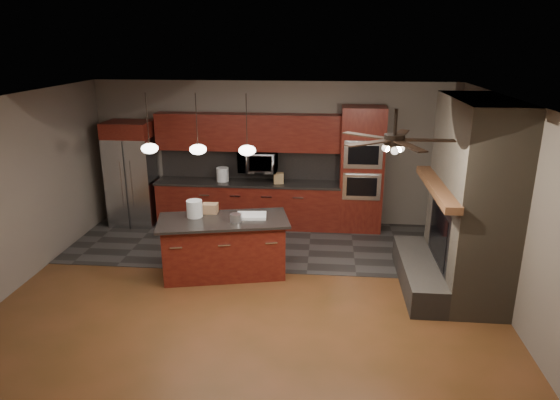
# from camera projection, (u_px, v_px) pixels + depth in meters

# --- Properties ---
(ground) EXTENTS (7.00, 7.00, 0.00)m
(ground) POSITION_uv_depth(u_px,v_px,m) (253.00, 291.00, 7.38)
(ground) COLOR brown
(ground) RESTS_ON ground
(ceiling) EXTENTS (7.00, 6.00, 0.02)m
(ceiling) POSITION_uv_depth(u_px,v_px,m) (249.00, 99.00, 6.51)
(ceiling) COLOR white
(ceiling) RESTS_ON back_wall
(back_wall) EXTENTS (7.00, 0.02, 2.80)m
(back_wall) POSITION_uv_depth(u_px,v_px,m) (274.00, 154.00, 9.79)
(back_wall) COLOR #665A51
(back_wall) RESTS_ON ground
(right_wall) EXTENTS (0.02, 6.00, 2.80)m
(right_wall) POSITION_uv_depth(u_px,v_px,m) (511.00, 208.00, 6.64)
(right_wall) COLOR #665A51
(right_wall) RESTS_ON ground
(left_wall) EXTENTS (0.02, 6.00, 2.80)m
(left_wall) POSITION_uv_depth(u_px,v_px,m) (13.00, 194.00, 7.26)
(left_wall) COLOR #665A51
(left_wall) RESTS_ON ground
(slate_tile_patch) EXTENTS (7.00, 2.40, 0.01)m
(slate_tile_patch) POSITION_uv_depth(u_px,v_px,m) (267.00, 243.00, 9.08)
(slate_tile_patch) COLOR #383432
(slate_tile_patch) RESTS_ON ground
(fireplace_column) EXTENTS (1.30, 2.10, 2.80)m
(fireplace_column) POSITION_uv_depth(u_px,v_px,m) (466.00, 205.00, 7.09)
(fireplace_column) COLOR brown
(fireplace_column) RESTS_ON ground
(back_cabinetry) EXTENTS (3.59, 0.64, 2.20)m
(back_cabinetry) POSITION_uv_depth(u_px,v_px,m) (248.00, 181.00, 9.74)
(back_cabinetry) COLOR maroon
(back_cabinetry) RESTS_ON ground
(oven_tower) EXTENTS (0.80, 0.63, 2.38)m
(oven_tower) POSITION_uv_depth(u_px,v_px,m) (361.00, 170.00, 9.41)
(oven_tower) COLOR maroon
(oven_tower) RESTS_ON ground
(microwave) EXTENTS (0.73, 0.41, 0.50)m
(microwave) POSITION_uv_depth(u_px,v_px,m) (258.00, 161.00, 9.61)
(microwave) COLOR silver
(microwave) RESTS_ON back_cabinetry
(refrigerator) EXTENTS (0.88, 0.75, 2.05)m
(refrigerator) POSITION_uv_depth(u_px,v_px,m) (132.00, 174.00, 9.79)
(refrigerator) COLOR silver
(refrigerator) RESTS_ON ground
(kitchen_island) EXTENTS (2.13, 1.31, 0.92)m
(kitchen_island) POSITION_uv_depth(u_px,v_px,m) (224.00, 247.00, 7.77)
(kitchen_island) COLOR maroon
(kitchen_island) RESTS_ON ground
(white_bucket) EXTENTS (0.33, 0.33, 0.26)m
(white_bucket) POSITION_uv_depth(u_px,v_px,m) (194.00, 209.00, 7.69)
(white_bucket) COLOR silver
(white_bucket) RESTS_ON kitchen_island
(paint_can) EXTENTS (0.20, 0.20, 0.12)m
(paint_can) POSITION_uv_depth(u_px,v_px,m) (236.00, 218.00, 7.51)
(paint_can) COLOR silver
(paint_can) RESTS_ON kitchen_island
(paint_tray) EXTENTS (0.48, 0.36, 0.05)m
(paint_tray) POSITION_uv_depth(u_px,v_px,m) (252.00, 216.00, 7.71)
(paint_tray) COLOR white
(paint_tray) RESTS_ON kitchen_island
(cardboard_box) EXTENTS (0.24, 0.18, 0.15)m
(cardboard_box) POSITION_uv_depth(u_px,v_px,m) (210.00, 208.00, 7.88)
(cardboard_box) COLOR #9C7350
(cardboard_box) RESTS_ON kitchen_island
(counter_bucket) EXTENTS (0.28, 0.28, 0.27)m
(counter_bucket) POSITION_uv_depth(u_px,v_px,m) (223.00, 174.00, 9.70)
(counter_bucket) COLOR white
(counter_bucket) RESTS_ON back_cabinetry
(counter_box) EXTENTS (0.20, 0.17, 0.20)m
(counter_box) POSITION_uv_depth(u_px,v_px,m) (279.00, 178.00, 9.57)
(counter_box) COLOR tan
(counter_box) RESTS_ON back_cabinetry
(pendant_left) EXTENTS (0.26, 0.26, 0.92)m
(pendant_left) POSITION_uv_depth(u_px,v_px,m) (150.00, 148.00, 7.58)
(pendant_left) COLOR black
(pendant_left) RESTS_ON ceiling
(pendant_center) EXTENTS (0.26, 0.26, 0.92)m
(pendant_center) POSITION_uv_depth(u_px,v_px,m) (198.00, 149.00, 7.51)
(pendant_center) COLOR black
(pendant_center) RESTS_ON ceiling
(pendant_right) EXTENTS (0.26, 0.26, 0.92)m
(pendant_right) POSITION_uv_depth(u_px,v_px,m) (247.00, 150.00, 7.45)
(pendant_right) COLOR black
(pendant_right) RESTS_ON ceiling
(ceiling_fan) EXTENTS (1.27, 1.33, 0.41)m
(ceiling_fan) POSITION_uv_depth(u_px,v_px,m) (394.00, 139.00, 5.70)
(ceiling_fan) COLOR black
(ceiling_fan) RESTS_ON ceiling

